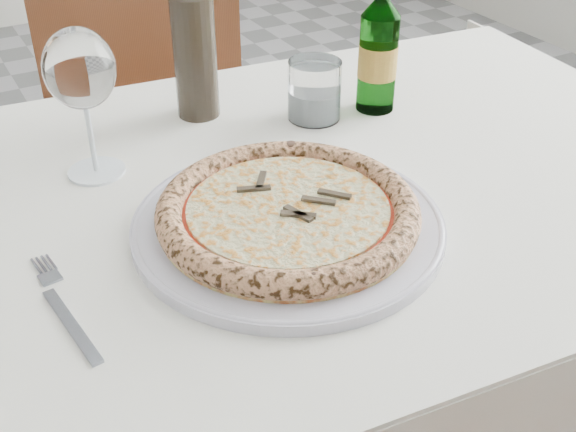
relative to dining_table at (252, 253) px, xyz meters
name	(u,v)px	position (x,y,z in m)	size (l,w,h in m)	color
dining_table	(252,253)	(0.00, 0.00, 0.00)	(1.39, 0.90, 0.76)	brown
chair_far	(143,109)	(0.10, 0.76, -0.13)	(0.60, 0.60, 0.93)	brown
plate	(288,224)	(0.00, -0.10, 0.11)	(0.36, 0.36, 0.02)	silver
pizza	(288,211)	(0.00, -0.10, 0.12)	(0.30, 0.30, 0.03)	#DBC26A
fork	(64,309)	(-0.26, -0.11, 0.10)	(0.03, 0.18, 0.00)	gray
wine_glass	(80,72)	(-0.16, 0.14, 0.24)	(0.09, 0.09, 0.20)	white
tumbler	(314,94)	(0.18, 0.14, 0.14)	(0.08, 0.08, 0.09)	white
beer_bottle	(378,52)	(0.28, 0.13, 0.19)	(0.06, 0.06, 0.23)	#367734
wine_bottle	(194,44)	(0.03, 0.24, 0.21)	(0.06, 0.06, 0.26)	black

